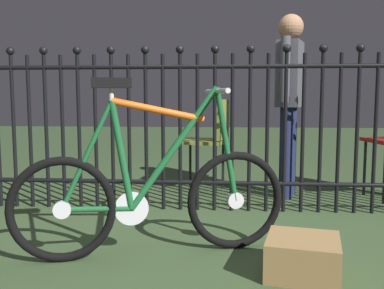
# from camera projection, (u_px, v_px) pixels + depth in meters

# --- Properties ---
(ground_plane) EXTENTS (20.00, 20.00, 0.00)m
(ground_plane) POSITION_uv_depth(u_px,v_px,m) (219.00, 243.00, 2.48)
(ground_plane) COLOR #324829
(iron_fence) EXTENTS (4.26, 0.07, 1.27)m
(iron_fence) POSITION_uv_depth(u_px,v_px,m) (212.00, 125.00, 3.14)
(iron_fence) COLOR black
(iron_fence) RESTS_ON ground
(bicycle) EXTENTS (1.42, 0.53, 0.94)m
(bicycle) POSITION_uv_depth(u_px,v_px,m) (152.00, 194.00, 2.26)
(bicycle) COLOR black
(bicycle) RESTS_ON ground
(chair_olive) EXTENTS (0.47, 0.47, 0.83)m
(chair_olive) POSITION_uv_depth(u_px,v_px,m) (211.00, 135.00, 3.79)
(chair_olive) COLOR black
(chair_olive) RESTS_ON ground
(person_visitor) EXTENTS (0.27, 0.45, 1.52)m
(person_visitor) POSITION_uv_depth(u_px,v_px,m) (289.00, 91.00, 3.56)
(person_visitor) COLOR #191E3F
(person_visitor) RESTS_ON ground
(display_crate) EXTENTS (0.40, 0.40, 0.18)m
(display_crate) POSITION_uv_depth(u_px,v_px,m) (303.00, 257.00, 2.02)
(display_crate) COLOR olive
(display_crate) RESTS_ON ground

